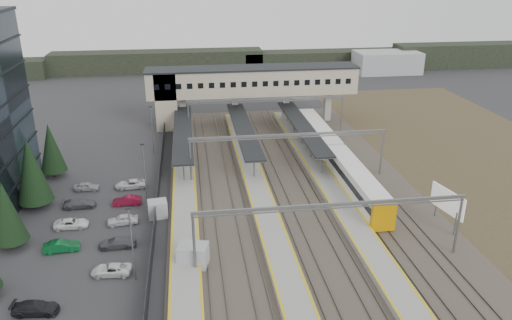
{
  "coord_description": "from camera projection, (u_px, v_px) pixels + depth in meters",
  "views": [
    {
      "loc": [
        -1.8,
        -51.42,
        29.72
      ],
      "look_at": [
        7.08,
        12.58,
        4.0
      ],
      "focal_mm": 35.0,
      "sensor_mm": 36.0,
      "label": 1
    }
  ],
  "objects": [
    {
      "name": "canopies",
      "position": [
        244.0,
        129.0,
        82.83
      ],
      "size": [
        23.1,
        30.0,
        3.28
      ],
      "color": "black",
      "rests_on": "ground"
    },
    {
      "name": "ground",
      "position": [
        211.0,
        234.0,
        58.54
      ],
      "size": [
        220.0,
        220.0,
        0.0
      ],
      "primitive_type": "plane",
      "color": "#2B2B2D",
      "rests_on": "ground"
    },
    {
      "name": "train",
      "position": [
        336.0,
        157.0,
        76.09
      ],
      "size": [
        2.89,
        40.15,
        3.64
      ],
      "color": "white",
      "rests_on": "ground"
    },
    {
      "name": "rail_corridor",
      "position": [
        281.0,
        207.0,
        64.23
      ],
      "size": [
        34.0,
        90.0,
        0.92
      ],
      "color": "#3D352E",
      "rests_on": "ground"
    },
    {
      "name": "relay_cabin_near",
      "position": [
        193.0,
        256.0,
        51.84
      ],
      "size": [
        3.48,
        2.88,
        2.53
      ],
      "color": "#A0A3A5",
      "rests_on": "ground"
    },
    {
      "name": "lampposts",
      "position": [
        139.0,
        200.0,
        57.07
      ],
      "size": [
        0.5,
        53.25,
        8.07
      ],
      "color": "slate",
      "rests_on": "ground"
    },
    {
      "name": "treeline_far",
      "position": [
        275.0,
        61.0,
        145.41
      ],
      "size": [
        170.0,
        19.0,
        7.0
      ],
      "color": "black",
      "rests_on": "ground"
    },
    {
      "name": "billboard",
      "position": [
        447.0,
        202.0,
        59.08
      ],
      "size": [
        1.31,
        5.61,
        4.79
      ],
      "color": "slate",
      "rests_on": "ground"
    },
    {
      "name": "relay_cabin_far",
      "position": [
        158.0,
        209.0,
        62.12
      ],
      "size": [
        2.56,
        2.23,
        2.13
      ],
      "color": "#A0A3A5",
      "rests_on": "ground"
    },
    {
      "name": "gantries",
      "position": [
        307.0,
        172.0,
        60.62
      ],
      "size": [
        28.4,
        62.28,
        7.17
      ],
      "color": "slate",
      "rests_on": "ground"
    },
    {
      "name": "fence",
      "position": [
        156.0,
        210.0,
        61.94
      ],
      "size": [
        0.08,
        90.0,
        2.0
      ],
      "color": "#26282B",
      "rests_on": "ground"
    },
    {
      "name": "car_park",
      "position": [
        83.0,
        274.0,
        50.03
      ],
      "size": [
        10.56,
        44.81,
        1.3
      ],
      "color": "#B5B5BA",
      "rests_on": "ground"
    },
    {
      "name": "footbridge",
      "position": [
        238.0,
        84.0,
        95.24
      ],
      "size": [
        40.4,
        6.4,
        11.2
      ],
      "color": "tan",
      "rests_on": "ground"
    }
  ]
}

